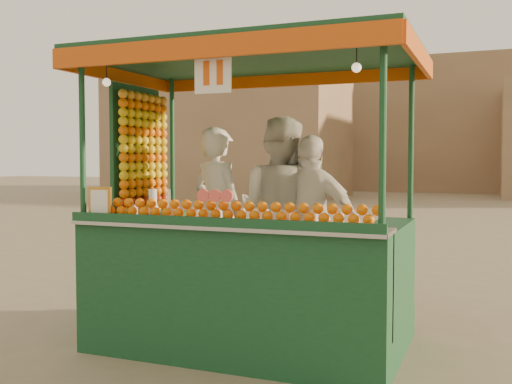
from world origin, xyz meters
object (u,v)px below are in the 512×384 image
at_px(juice_cart, 241,252).
at_px(vendor_left, 218,213).
at_px(vendor_right, 312,222).
at_px(vendor_middle, 280,211).

bearing_deg(juice_cart, vendor_left, 135.13).
distance_m(juice_cart, vendor_right, 0.70).
height_order(juice_cart, vendor_middle, juice_cart).
bearing_deg(vendor_left, vendor_middle, -156.93).
bearing_deg(vendor_right, vendor_left, 5.33).
relative_size(vendor_left, vendor_right, 1.05).
height_order(juice_cart, vendor_left, juice_cart).
xyz_separation_m(juice_cart, vendor_right, (0.51, 0.41, 0.24)).
distance_m(vendor_left, vendor_middle, 0.62).
relative_size(juice_cart, vendor_left, 1.73).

